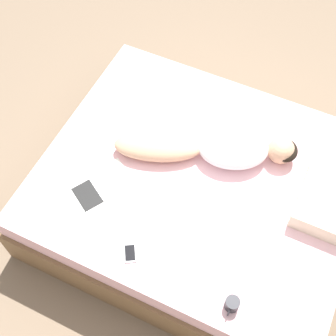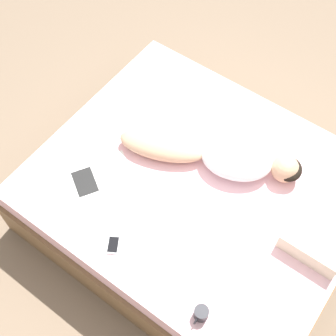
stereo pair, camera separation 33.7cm
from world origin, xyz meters
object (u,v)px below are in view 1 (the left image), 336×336
person (214,148)px  coffee_mug (232,304)px  open_magazine (101,188)px  cell_phone (130,253)px

person → coffee_mug: bearing=6.0°
person → open_magazine: size_ratio=2.42×
cell_phone → coffee_mug: bearing=145.9°
coffee_mug → open_magazine: bearing=-108.5°
person → cell_phone: person is taller
open_magazine → coffee_mug: size_ratio=4.33×
coffee_mug → cell_phone: (-0.04, -0.73, -0.04)m
person → coffee_mug: (1.00, 0.53, -0.04)m
open_magazine → coffee_mug: 1.21m
person → open_magazine: bearing=-67.2°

